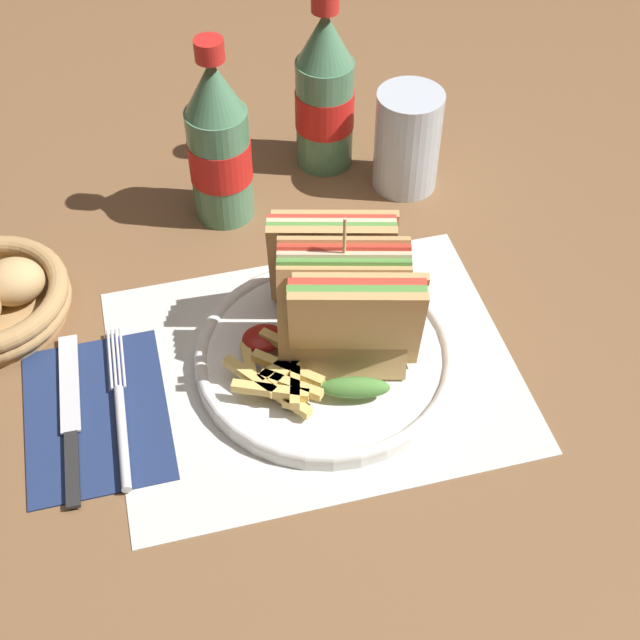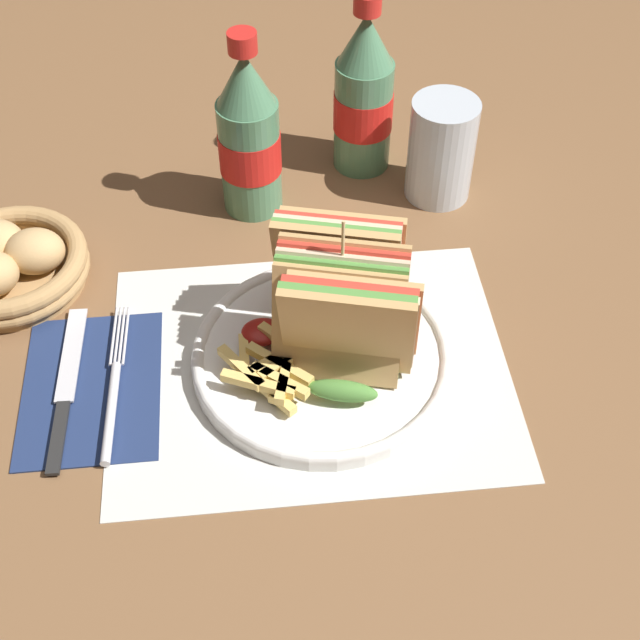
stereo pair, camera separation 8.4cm
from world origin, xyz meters
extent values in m
plane|color=brown|center=(0.00, 0.00, 0.00)|extent=(4.00, 4.00, 0.00)
cube|color=silver|center=(-0.04, 0.02, 0.00)|extent=(0.38, 0.30, 0.00)
cylinder|color=white|center=(-0.03, 0.03, 0.01)|extent=(0.25, 0.25, 0.01)
torus|color=white|center=(-0.03, 0.03, 0.01)|extent=(0.25, 0.25, 0.01)
cube|color=tan|center=(-0.01, -0.01, 0.08)|extent=(0.12, 0.06, 0.12)
cube|color=#518E3D|center=(-0.01, 0.00, 0.08)|extent=(0.12, 0.06, 0.12)
cube|color=beige|center=(-0.01, 0.00, 0.08)|extent=(0.12, 0.06, 0.12)
cube|color=red|center=(-0.01, 0.01, 0.08)|extent=(0.12, 0.06, 0.12)
cube|color=tan|center=(0.00, 0.02, 0.07)|extent=(0.12, 0.06, 0.12)
ellipsoid|color=#518E3D|center=(-0.02, -0.03, 0.03)|extent=(0.07, 0.04, 0.02)
cube|color=tan|center=(-0.02, 0.01, 0.07)|extent=(0.12, 0.06, 0.12)
cube|color=#518E3D|center=(-0.02, 0.01, 0.08)|extent=(0.12, 0.06, 0.12)
cube|color=beige|center=(-0.01, 0.02, 0.08)|extent=(0.12, 0.06, 0.12)
cube|color=red|center=(-0.01, 0.03, 0.08)|extent=(0.12, 0.06, 0.12)
cube|color=tan|center=(-0.01, 0.03, 0.08)|extent=(0.12, 0.06, 0.12)
ellipsoid|color=#518E3D|center=(-0.02, 0.01, 0.03)|extent=(0.07, 0.04, 0.02)
cube|color=tan|center=(-0.01, 0.07, 0.08)|extent=(0.12, 0.06, 0.12)
cube|color=#518E3D|center=(-0.01, 0.08, 0.08)|extent=(0.12, 0.06, 0.12)
cube|color=beige|center=(-0.01, 0.09, 0.08)|extent=(0.12, 0.06, 0.12)
cube|color=red|center=(-0.01, 0.10, 0.08)|extent=(0.12, 0.06, 0.12)
cube|color=tan|center=(0.00, 0.10, 0.07)|extent=(0.12, 0.06, 0.12)
ellipsoid|color=#518E3D|center=(-0.02, 0.05, 0.03)|extent=(0.07, 0.04, 0.02)
cylinder|color=tan|center=(-0.01, 0.03, 0.10)|extent=(0.00, 0.00, 0.15)
cube|color=#E5C166|center=(-0.10, 0.02, 0.02)|extent=(0.01, 0.05, 0.01)
cube|color=#E5C166|center=(-0.06, -0.01, 0.02)|extent=(0.04, 0.06, 0.01)
cube|color=#E5C166|center=(-0.07, 0.02, 0.02)|extent=(0.06, 0.04, 0.01)
cube|color=#E5C166|center=(-0.08, -0.03, 0.02)|extent=(0.04, 0.05, 0.01)
cube|color=#E5C166|center=(-0.09, -0.02, 0.03)|extent=(0.07, 0.04, 0.01)
cube|color=#E5C166|center=(-0.07, 0.00, 0.03)|extent=(0.06, 0.06, 0.01)
cube|color=#E5C166|center=(-0.11, 0.00, 0.03)|extent=(0.04, 0.05, 0.01)
cube|color=#E5C166|center=(-0.07, 0.03, 0.03)|extent=(0.04, 0.05, 0.01)
cube|color=#E5C166|center=(-0.07, 0.00, 0.03)|extent=(0.04, 0.04, 0.01)
cube|color=#E5C166|center=(-0.07, -0.01, 0.03)|extent=(0.02, 0.07, 0.01)
cube|color=#E5C166|center=(-0.07, -0.02, 0.03)|extent=(0.05, 0.04, 0.01)
cube|color=#E5C166|center=(-0.07, 0.01, 0.03)|extent=(0.07, 0.04, 0.01)
ellipsoid|color=maroon|center=(-0.08, 0.05, 0.03)|extent=(0.04, 0.03, 0.01)
cube|color=navy|center=(-0.25, 0.02, 0.00)|extent=(0.13, 0.18, 0.00)
cylinder|color=silver|center=(-0.23, -0.02, 0.01)|extent=(0.01, 0.11, 0.01)
cylinder|color=silver|center=(-0.23, 0.07, 0.01)|extent=(0.01, 0.08, 0.00)
cylinder|color=silver|center=(-0.23, 0.07, 0.01)|extent=(0.01, 0.08, 0.00)
cylinder|color=silver|center=(-0.22, 0.07, 0.01)|extent=(0.01, 0.08, 0.00)
cylinder|color=silver|center=(-0.22, 0.07, 0.01)|extent=(0.01, 0.08, 0.00)
cube|color=black|center=(-0.27, -0.04, 0.01)|extent=(0.01, 0.08, 0.00)
cube|color=silver|center=(-0.27, 0.06, 0.01)|extent=(0.02, 0.12, 0.00)
cylinder|color=#4C7F5B|center=(-0.08, 0.27, 0.07)|extent=(0.07, 0.07, 0.13)
cylinder|color=red|center=(-0.08, 0.27, 0.07)|extent=(0.07, 0.07, 0.05)
cone|color=#4C7F5B|center=(-0.08, 0.27, 0.16)|extent=(0.06, 0.06, 0.06)
cylinder|color=red|center=(-0.08, 0.27, 0.20)|extent=(0.03, 0.03, 0.02)
cylinder|color=#4C7F5B|center=(0.05, 0.34, 0.07)|extent=(0.07, 0.07, 0.13)
cylinder|color=red|center=(0.05, 0.34, 0.07)|extent=(0.07, 0.07, 0.05)
cone|color=#4C7F5B|center=(0.05, 0.34, 0.16)|extent=(0.06, 0.06, 0.06)
cylinder|color=red|center=(0.05, 0.34, 0.20)|extent=(0.03, 0.03, 0.02)
cylinder|color=silver|center=(0.13, 0.27, 0.06)|extent=(0.08, 0.08, 0.12)
ellipsoid|color=tan|center=(-0.31, 0.18, 0.04)|extent=(0.06, 0.05, 0.05)
camera|label=1|loc=(-0.17, -0.51, 0.66)|focal=50.00mm
camera|label=2|loc=(-0.09, -0.52, 0.66)|focal=50.00mm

